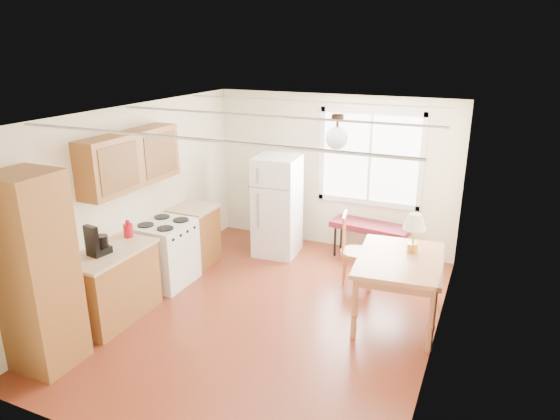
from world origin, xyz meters
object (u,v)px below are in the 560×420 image
Objects in this scene: dining_table at (400,266)px; chair at (350,244)px; bench at (370,228)px; refrigerator at (277,206)px.

dining_table is 1.39× the size of chair.
chair is (-0.06, -0.94, 0.07)m from bench.
dining_table is at bearing -58.43° from bench.
refrigerator reaches higher than bench.
refrigerator is at bearing 148.15° from chair.
refrigerator is 1.50m from bench.
bench is 1.26× the size of chair.
refrigerator is 1.59× the size of chair.
refrigerator reaches higher than dining_table.
refrigerator is at bearing -156.22° from bench.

